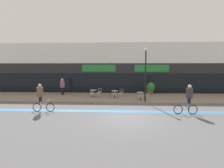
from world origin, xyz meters
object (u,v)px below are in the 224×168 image
object	(u,v)px
bistro_table_2	(140,94)
cafe_chair_1_near	(115,93)
bistro_table_0	(93,92)
bistro_table_1	(115,93)
cafe_chair_1_side	(121,92)
cafe_chair_2_near	(141,95)
planter_pot	(151,88)
pedestrian_near_end	(62,85)
cyclist_1	(189,97)
lamp_post	(146,71)
cafe_chair_0_near	(92,93)
cafe_chair_0_side	(99,92)
cyclist_0	(41,95)
cafe_chair_2_side	(147,94)

from	to	relation	value
bistro_table_2	cafe_chair_1_near	world-z (taller)	cafe_chair_1_near
bistro_table_0	bistro_table_1	world-z (taller)	bistro_table_0
bistro_table_1	cafe_chair_1_side	world-z (taller)	cafe_chair_1_side
cafe_chair_1_near	cafe_chair_2_near	xyz separation A→B (m)	(2.53, -1.01, 0.00)
bistro_table_0	bistro_table_1	size ratio (longest dim) A/B	1.00
planter_pot	pedestrian_near_end	world-z (taller)	pedestrian_near_end
bistro_table_2	cafe_chair_2_near	distance (m)	0.63
cafe_chair_1_side	cyclist_1	size ratio (longest dim) A/B	0.43
bistro_table_2	cafe_chair_1_side	size ratio (longest dim) A/B	0.80
cafe_chair_1_near	lamp_post	bearing A→B (deg)	-122.51
cyclist_1	pedestrian_near_end	size ratio (longest dim) A/B	1.14
cafe_chair_0_near	cafe_chair_1_side	xyz separation A→B (m)	(2.93, 0.36, 0.00)
cafe_chair_1_side	cafe_chair_2_near	world-z (taller)	same
bistro_table_0	cyclist_1	bearing A→B (deg)	-37.75
cafe_chair_0_side	planter_pot	size ratio (longest dim) A/B	0.65
cafe_chair_1_side	lamp_post	xyz separation A→B (m)	(2.25, -2.04, 2.32)
bistro_table_0	cyclist_0	world-z (taller)	cyclist_0
cyclist_0	pedestrian_near_end	distance (m)	6.98
cyclist_0	bistro_table_2	bearing A→B (deg)	27.50
cyclist_1	cafe_chair_0_side	bearing A→B (deg)	-39.01
bistro_table_1	cafe_chair_0_side	bearing A→B (deg)	170.81
cafe_chair_0_side	cafe_chair_1_near	world-z (taller)	same
bistro_table_0	cafe_chair_0_side	distance (m)	0.63
cafe_chair_0_side	planter_pot	world-z (taller)	planter_pot
bistro_table_0	cafe_chair_2_near	distance (m)	5.20
cyclist_1	lamp_post	bearing A→B (deg)	-54.25
bistro_table_2	cafe_chair_1_near	size ratio (longest dim) A/B	0.80
cafe_chair_0_side	lamp_post	world-z (taller)	lamp_post
cafe_chair_2_side	cyclist_0	bearing A→B (deg)	35.87
cafe_chair_0_near	cyclist_1	bearing A→B (deg)	-119.59
cafe_chair_2_near	cafe_chair_2_side	distance (m)	0.88
cafe_chair_1_near	bistro_table_0	bearing A→B (deg)	62.33
cafe_chair_0_near	planter_pot	world-z (taller)	planter_pot
cafe_chair_1_side	planter_pot	bearing A→B (deg)	-152.66
cafe_chair_1_near	cyclist_0	bearing A→B (deg)	126.48
bistro_table_1	bistro_table_2	bearing A→B (deg)	-21.64
cafe_chair_1_near	cafe_chair_1_side	size ratio (longest dim) A/B	1.00
bistro_table_1	cyclist_0	bearing A→B (deg)	-133.69
bistro_table_2	planter_pot	size ratio (longest dim) A/B	0.52
cafe_chair_1_side	planter_pot	size ratio (longest dim) A/B	0.65
cafe_chair_1_side	cyclist_0	size ratio (longest dim) A/B	0.43
bistro_table_0	cafe_chair_0_near	size ratio (longest dim) A/B	0.80
bistro_table_2	cafe_chair_0_side	xyz separation A→B (m)	(-4.21, 1.28, 0.01)
planter_pot	cyclist_0	xyz separation A→B (m)	(-9.41, -7.90, 0.39)
cafe_chair_1_near	cafe_chair_2_near	bearing A→B (deg)	-118.10
cafe_chair_1_near	cafe_chair_2_side	world-z (taller)	same
cyclist_0	cyclist_1	distance (m)	10.70
cafe_chair_0_near	cyclist_0	world-z (taller)	cyclist_0
cafe_chair_1_near	cafe_chair_0_side	bearing A→B (deg)	55.60
cafe_chair_1_near	cafe_chair_2_side	xyz separation A→B (m)	(3.16, -0.39, 0.00)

